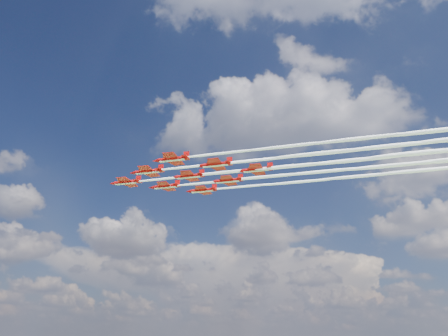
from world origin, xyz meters
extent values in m
cylinder|color=#B60A0A|center=(-25.52, -6.30, 81.16)|extent=(8.48, 1.50, 1.16)
cone|color=#B60A0A|center=(-30.79, -6.51, 81.16)|extent=(2.15, 1.25, 1.16)
cone|color=#B60A0A|center=(-20.57, -6.09, 81.16)|extent=(1.62, 1.12, 1.05)
ellipsoid|color=black|center=(-27.63, -6.38, 81.63)|extent=(2.23, 1.05, 0.76)
cube|color=#B60A0A|center=(-25.00, -6.28, 81.11)|extent=(3.77, 9.83, 0.15)
cube|color=#B60A0A|center=(-21.31, -6.12, 81.16)|extent=(1.63, 3.85, 0.13)
cube|color=#B60A0A|center=(-21.10, -6.12, 82.11)|extent=(1.69, 0.22, 1.90)
cube|color=white|center=(-25.52, -6.30, 80.63)|extent=(7.94, 1.27, 0.13)
cylinder|color=#B60A0A|center=(-14.12, -13.16, 81.16)|extent=(8.48, 1.50, 1.16)
cone|color=#B60A0A|center=(-19.39, -13.37, 81.16)|extent=(2.15, 1.25, 1.16)
cone|color=#B60A0A|center=(-9.17, -12.95, 81.16)|extent=(1.62, 1.12, 1.05)
ellipsoid|color=black|center=(-16.23, -13.24, 81.63)|extent=(2.23, 1.05, 0.76)
cube|color=#B60A0A|center=(-13.60, -13.13, 81.11)|extent=(3.77, 9.83, 0.15)
cube|color=#B60A0A|center=(-9.91, -12.98, 81.16)|extent=(1.63, 3.85, 0.13)
cube|color=#B60A0A|center=(-9.70, -12.97, 82.11)|extent=(1.69, 0.22, 1.90)
cube|color=white|center=(-14.12, -13.16, 80.63)|extent=(7.94, 1.27, 0.13)
cylinder|color=#B60A0A|center=(-14.72, 1.47, 81.16)|extent=(8.48, 1.50, 1.16)
cone|color=#B60A0A|center=(-19.99, 1.25, 81.16)|extent=(2.15, 1.25, 1.16)
cone|color=#B60A0A|center=(-9.77, 1.67, 81.16)|extent=(1.62, 1.12, 1.05)
ellipsoid|color=black|center=(-16.83, 1.38, 81.63)|extent=(2.23, 1.05, 0.76)
cube|color=#B60A0A|center=(-14.19, 1.49, 81.11)|extent=(3.77, 9.83, 0.15)
cube|color=#B60A0A|center=(-10.51, 1.64, 81.16)|extent=(1.63, 3.85, 0.13)
cube|color=#B60A0A|center=(-10.30, 1.65, 82.11)|extent=(1.69, 0.22, 1.90)
cube|color=white|center=(-14.72, 1.47, 80.63)|extent=(7.94, 1.27, 0.13)
cylinder|color=#B60A0A|center=(-2.72, -20.01, 81.16)|extent=(8.48, 1.50, 1.16)
cone|color=#B60A0A|center=(-7.99, -20.23, 81.16)|extent=(2.15, 1.25, 1.16)
cone|color=#B60A0A|center=(2.23, -19.81, 81.16)|extent=(1.62, 1.12, 1.05)
ellipsoid|color=black|center=(-4.83, -20.10, 81.63)|extent=(2.23, 1.05, 0.76)
cube|color=#B60A0A|center=(-2.20, -19.99, 81.11)|extent=(3.77, 9.83, 0.15)
cube|color=#B60A0A|center=(1.49, -19.84, 81.16)|extent=(1.63, 3.85, 0.13)
cube|color=#B60A0A|center=(1.70, -19.83, 82.11)|extent=(1.69, 0.22, 1.90)
cube|color=white|center=(-2.72, -20.01, 80.63)|extent=(7.94, 1.27, 0.13)
cylinder|color=#B60A0A|center=(-3.32, -5.39, 81.16)|extent=(8.48, 1.50, 1.16)
cone|color=#B60A0A|center=(-8.59, -5.60, 81.16)|extent=(2.15, 1.25, 1.16)
cone|color=#B60A0A|center=(1.63, -5.19, 81.16)|extent=(1.62, 1.12, 1.05)
ellipsoid|color=black|center=(-5.43, -5.47, 81.63)|extent=(2.23, 1.05, 0.76)
cube|color=#B60A0A|center=(-2.79, -5.37, 81.11)|extent=(3.77, 9.83, 0.15)
cube|color=#B60A0A|center=(0.89, -5.22, 81.16)|extent=(1.63, 3.85, 0.13)
cube|color=#B60A0A|center=(1.10, -5.21, 82.11)|extent=(1.69, 0.22, 1.90)
cube|color=white|center=(-3.32, -5.39, 80.63)|extent=(7.94, 1.27, 0.13)
cylinder|color=#B60A0A|center=(-3.92, 9.24, 81.16)|extent=(8.48, 1.50, 1.16)
cone|color=#B60A0A|center=(-9.19, 9.02, 81.16)|extent=(2.15, 1.25, 1.16)
cone|color=#B60A0A|center=(1.03, 9.44, 81.16)|extent=(1.62, 1.12, 1.05)
ellipsoid|color=black|center=(-6.03, 9.15, 81.63)|extent=(2.23, 1.05, 0.76)
cube|color=#B60A0A|center=(-3.39, 9.26, 81.11)|extent=(3.77, 9.83, 0.15)
cube|color=#B60A0A|center=(0.30, 9.41, 81.16)|extent=(1.63, 3.85, 0.13)
cube|color=#B60A0A|center=(0.51, 9.42, 82.11)|extent=(1.69, 0.22, 1.90)
cube|color=white|center=(-3.92, 9.24, 80.63)|extent=(7.94, 1.27, 0.13)
cylinder|color=#B60A0A|center=(8.08, -12.25, 81.16)|extent=(8.48, 1.50, 1.16)
cone|color=#B60A0A|center=(2.81, -12.46, 81.16)|extent=(2.15, 1.25, 1.16)
cone|color=#B60A0A|center=(13.03, -12.04, 81.16)|extent=(1.62, 1.12, 1.05)
ellipsoid|color=black|center=(5.97, -12.33, 81.63)|extent=(2.23, 1.05, 0.76)
cube|color=#B60A0A|center=(8.61, -12.23, 81.11)|extent=(3.77, 9.83, 0.15)
cube|color=#B60A0A|center=(12.29, -12.07, 81.16)|extent=(1.63, 3.85, 0.13)
cube|color=#B60A0A|center=(12.51, -12.07, 82.11)|extent=(1.69, 0.22, 1.90)
cube|color=white|center=(8.08, -12.25, 80.63)|extent=(7.94, 1.27, 0.13)
cylinder|color=#B60A0A|center=(7.48, 2.38, 81.16)|extent=(8.48, 1.50, 1.16)
cone|color=#B60A0A|center=(2.21, 2.16, 81.16)|extent=(2.15, 1.25, 1.16)
cone|color=#B60A0A|center=(12.43, 2.58, 81.16)|extent=(1.62, 1.12, 1.05)
ellipsoid|color=black|center=(5.37, 2.29, 81.63)|extent=(2.23, 1.05, 0.76)
cube|color=#B60A0A|center=(8.01, 2.40, 81.11)|extent=(3.77, 9.83, 0.15)
cube|color=#B60A0A|center=(11.70, 2.55, 81.16)|extent=(1.63, 3.85, 0.13)
cube|color=#B60A0A|center=(11.91, 2.56, 82.11)|extent=(1.69, 0.22, 1.90)
cube|color=white|center=(7.48, 2.38, 80.63)|extent=(7.94, 1.27, 0.13)
cylinder|color=#B60A0A|center=(18.88, -4.48, 81.16)|extent=(8.48, 1.50, 1.16)
cone|color=#B60A0A|center=(13.61, -4.70, 81.16)|extent=(2.15, 1.25, 1.16)
cone|color=#B60A0A|center=(23.83, -4.28, 81.16)|extent=(1.62, 1.12, 1.05)
ellipsoid|color=black|center=(16.78, -4.57, 81.63)|extent=(2.23, 1.05, 0.76)
cube|color=#B60A0A|center=(19.41, -4.46, 81.11)|extent=(3.77, 9.83, 0.15)
cube|color=#B60A0A|center=(23.10, -4.31, 81.16)|extent=(1.63, 3.85, 0.13)
cube|color=#B60A0A|center=(23.31, -4.30, 82.11)|extent=(1.69, 0.22, 1.90)
cube|color=white|center=(18.88, -4.48, 80.63)|extent=(7.94, 1.27, 0.13)
camera|label=1|loc=(47.06, -127.85, 31.06)|focal=35.00mm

